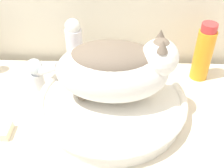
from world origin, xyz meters
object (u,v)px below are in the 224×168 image
(cat, at_px, (116,68))
(faucet, at_px, (38,73))
(lotion_bottle_white, at_px, (75,49))
(shampoo_bottle_tall, at_px, (203,53))

(cat, distance_m, faucet, 0.27)
(lotion_bottle_white, relative_size, shampoo_bottle_tall, 1.04)
(cat, height_order, faucet, cat)
(cat, relative_size, shampoo_bottle_tall, 1.61)
(cat, height_order, lotion_bottle_white, cat)
(faucet, bearing_deg, shampoo_bottle_tall, 30.87)
(faucet, xyz_separation_m, lotion_bottle_white, (0.11, 0.08, 0.04))
(faucet, distance_m, lotion_bottle_white, 0.14)
(cat, xyz_separation_m, lotion_bottle_white, (-0.13, 0.17, -0.05))
(lotion_bottle_white, xyz_separation_m, shampoo_bottle_tall, (0.40, 0.00, -0.01))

